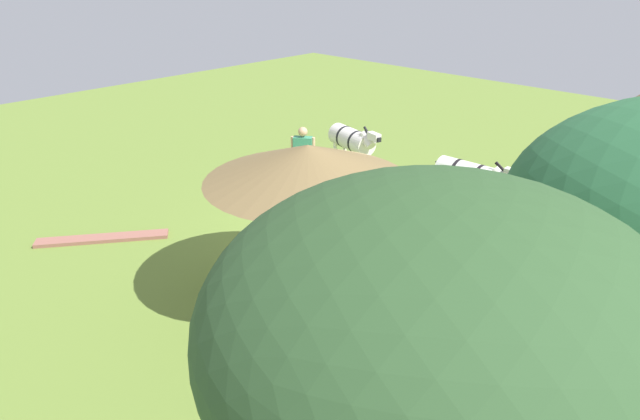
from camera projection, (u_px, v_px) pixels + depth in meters
name	position (u px, v px, depth m)	size (l,w,h in m)	color
ground_plane	(325.00, 235.00, 12.89)	(36.00, 36.00, 0.00)	olive
shade_umbrella	(308.00, 163.00, 9.65)	(3.56, 3.56, 2.88)	#4C3B2F
patio_dining_table	(309.00, 263.00, 10.43)	(1.43, 0.88, 0.74)	silver
patio_chair_near_hut	(267.00, 300.00, 9.54)	(0.50, 0.51, 0.90)	silver
patio_chair_west_end	(368.00, 289.00, 9.88)	(0.51, 0.50, 0.90)	silver
patio_chair_east_end	(341.00, 242.00, 11.46)	(0.51, 0.53, 0.90)	silver
patio_chair_near_lawn	(258.00, 250.00, 11.15)	(0.49, 0.47, 0.90)	silver
guest_beside_umbrella	(342.00, 204.00, 12.01)	(0.48, 0.44, 1.64)	#242429
guest_behind_table	(422.00, 252.00, 10.11)	(0.40, 0.52, 1.65)	black
standing_watcher	(303.00, 154.00, 14.77)	(0.45, 0.53, 1.77)	black
striped_lounge_chair	(361.00, 208.00, 13.61)	(0.92, 0.75, 0.66)	#D44144
zebra_nearest_camera	(471.00, 177.00, 13.50)	(0.69, 2.24, 1.50)	silver
zebra_by_umbrella	(353.00, 141.00, 16.09)	(0.94, 2.13, 1.52)	silver
acacia_tree_far_lawn	(439.00, 332.00, 3.35)	(2.86, 2.86, 4.67)	brown
brick_patio_kerb	(102.00, 238.00, 12.67)	(2.80, 0.36, 0.08)	#965D4F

